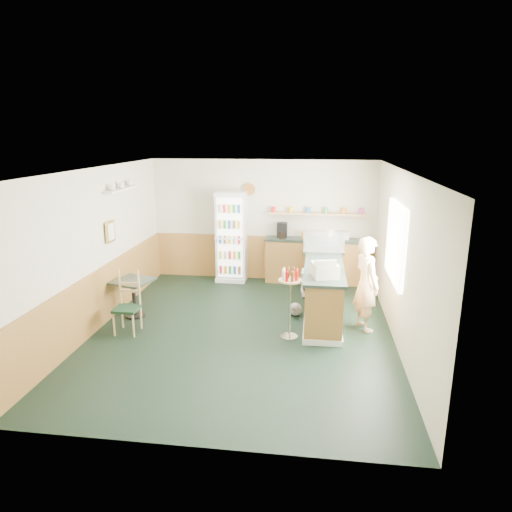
% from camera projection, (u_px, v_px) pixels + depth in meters
% --- Properties ---
extents(ground, '(6.00, 6.00, 0.00)m').
position_uv_depth(ground, '(242.00, 331.00, 7.74)').
color(ground, black).
rests_on(ground, ground).
extents(room_envelope, '(5.04, 6.02, 2.72)m').
position_uv_depth(room_envelope, '(235.00, 234.00, 8.07)').
color(room_envelope, beige).
rests_on(room_envelope, ground).
extents(service_counter, '(0.68, 3.01, 1.01)m').
position_uv_depth(service_counter, '(323.00, 288.00, 8.48)').
color(service_counter, '#A67135').
rests_on(service_counter, ground).
extents(back_counter, '(2.24, 0.42, 1.69)m').
position_uv_depth(back_counter, '(315.00, 259.00, 10.13)').
color(back_counter, '#A67135').
rests_on(back_counter, ground).
extents(drinks_fridge, '(0.67, 0.55, 2.02)m').
position_uv_depth(drinks_fridge, '(231.00, 237.00, 10.19)').
color(drinks_fridge, silver).
rests_on(drinks_fridge, ground).
extents(display_case, '(0.78, 0.41, 0.44)m').
position_uv_depth(display_case, '(324.00, 241.00, 8.79)').
color(display_case, silver).
rests_on(display_case, service_counter).
extents(cash_register, '(0.47, 0.48, 0.22)m').
position_uv_depth(cash_register, '(325.00, 270.00, 7.31)').
color(cash_register, beige).
rests_on(cash_register, service_counter).
extents(shopkeeper, '(0.58, 0.65, 1.62)m').
position_uv_depth(shopkeeper, '(366.00, 284.00, 7.61)').
color(shopkeeper, tan).
rests_on(shopkeeper, ground).
extents(condiment_stand, '(0.37, 0.37, 1.16)m').
position_uv_depth(condiment_stand, '(290.00, 293.00, 7.30)').
color(condiment_stand, silver).
rests_on(condiment_stand, ground).
extents(newspaper_rack, '(0.09, 0.41, 0.49)m').
position_uv_depth(newspaper_rack, '(304.00, 283.00, 8.72)').
color(newspaper_rack, black).
rests_on(newspaper_rack, ground).
extents(cafe_table, '(0.78, 0.78, 0.70)m').
position_uv_depth(cafe_table, '(134.00, 291.00, 8.24)').
color(cafe_table, black).
rests_on(cafe_table, ground).
extents(cafe_chair, '(0.39, 0.39, 1.05)m').
position_uv_depth(cafe_chair, '(128.00, 300.00, 7.63)').
color(cafe_chair, black).
rests_on(cafe_chair, ground).
extents(dog_doorstop, '(0.24, 0.31, 0.29)m').
position_uv_depth(dog_doorstop, '(295.00, 309.00, 8.35)').
color(dog_doorstop, gray).
rests_on(dog_doorstop, ground).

